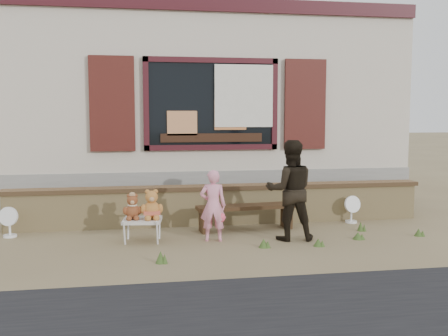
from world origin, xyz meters
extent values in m
plane|color=brown|center=(0.00, 0.00, 0.00)|extent=(80.00, 80.00, 0.00)
cube|color=#A79A87|center=(0.00, 4.50, 2.40)|extent=(8.00, 5.00, 3.20)
cube|color=gray|center=(0.00, 4.50, 0.40)|extent=(8.04, 5.04, 0.80)
cube|color=black|center=(0.00, 1.97, 2.05)|extent=(2.30, 0.04, 1.50)
cube|color=#3B1117|center=(0.00, 1.95, 2.85)|extent=(2.50, 0.08, 0.10)
cube|color=#3B1117|center=(0.00, 1.95, 1.25)|extent=(2.50, 0.08, 0.10)
cube|color=#3B1117|center=(-1.20, 1.95, 2.05)|extent=(0.10, 0.08, 1.70)
cube|color=#3B1117|center=(1.20, 1.95, 2.05)|extent=(0.10, 0.08, 1.70)
cube|color=#3A1210|center=(-1.80, 1.94, 2.05)|extent=(0.80, 0.07, 1.70)
cube|color=#3A1210|center=(1.80, 1.94, 2.05)|extent=(0.80, 0.07, 1.70)
cube|color=silver|center=(0.60, 1.90, 2.20)|extent=(1.10, 0.02, 1.15)
cube|color=#3B1117|center=(0.00, 1.98, 3.85)|extent=(8.00, 0.12, 0.25)
cube|color=black|center=(0.00, 1.94, 1.43)|extent=(1.90, 0.06, 0.16)
cube|color=tan|center=(-0.55, 1.94, 1.70)|extent=(0.55, 0.06, 0.45)
cube|color=#E08447|center=(0.35, 1.94, 1.85)|extent=(0.60, 0.06, 0.55)
cube|color=tan|center=(0.00, 1.00, 0.30)|extent=(7.00, 0.30, 0.60)
cube|color=brown|center=(0.00, 1.00, 0.63)|extent=(7.10, 0.36, 0.07)
cube|color=#301F10|center=(0.34, 0.45, 0.38)|extent=(1.62, 0.48, 0.06)
cube|color=#301F10|center=(-0.36, 0.39, 0.17)|extent=(0.13, 0.31, 0.34)
cube|color=#301F10|center=(1.03, 0.51, 0.17)|extent=(0.13, 0.31, 0.34)
cube|color=beige|center=(-1.33, -0.04, 0.32)|extent=(0.61, 0.55, 0.04)
cylinder|color=silver|center=(-1.59, -0.23, 0.15)|extent=(0.03, 0.03, 0.30)
cylinder|color=silver|center=(-1.12, -0.28, 0.15)|extent=(0.03, 0.03, 0.30)
cylinder|color=silver|center=(-1.53, 0.20, 0.15)|extent=(0.03, 0.03, 0.30)
cylinder|color=silver|center=(-1.07, 0.14, 0.15)|extent=(0.03, 0.03, 0.30)
imported|color=pink|center=(-0.30, -0.17, 0.53)|extent=(0.42, 0.31, 1.06)
imported|color=black|center=(0.84, -0.29, 0.75)|extent=(0.79, 0.65, 1.49)
cylinder|color=white|center=(-3.32, 0.59, 0.02)|extent=(0.20, 0.20, 0.04)
cylinder|color=white|center=(-3.32, 0.59, 0.14)|extent=(0.03, 0.03, 0.25)
cylinder|color=white|center=(-3.32, 0.59, 0.33)|extent=(0.30, 0.17, 0.29)
cylinder|color=white|center=(2.24, 0.70, 0.02)|extent=(0.20, 0.20, 0.04)
cylinder|color=white|center=(2.24, 0.70, 0.15)|extent=(0.03, 0.03, 0.25)
cylinder|color=white|center=(2.24, 0.70, 0.33)|extent=(0.30, 0.14, 0.29)
cone|color=#3B5522|center=(0.35, -0.68, 0.06)|extent=(0.14, 0.14, 0.13)
cone|color=#3B5522|center=(-1.12, -1.21, 0.08)|extent=(0.13, 0.13, 0.15)
cone|color=#3B5522|center=(1.12, -0.74, 0.06)|extent=(0.14, 0.14, 0.11)
cone|color=#3B5522|center=(1.86, -0.45, 0.05)|extent=(0.16, 0.16, 0.11)
cone|color=#3B5522|center=(2.86, -0.41, 0.06)|extent=(0.13, 0.13, 0.12)
cone|color=#3B5522|center=(2.13, 0.07, 0.08)|extent=(0.11, 0.11, 0.15)
camera|label=1|loc=(-1.43, -7.69, 1.88)|focal=42.00mm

